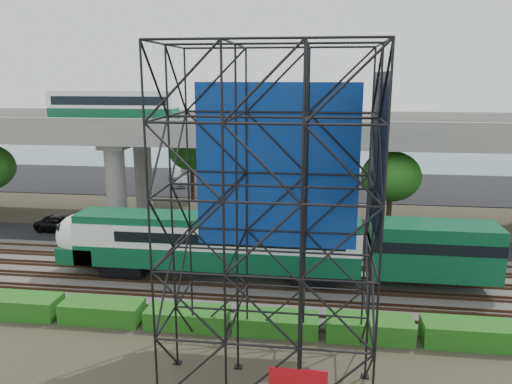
# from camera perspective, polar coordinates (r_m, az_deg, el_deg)

# --- Properties ---
(ground) EXTENTS (140.00, 140.00, 0.00)m
(ground) POSITION_cam_1_polar(r_m,az_deg,el_deg) (33.24, -7.55, -11.34)
(ground) COLOR #474233
(ground) RESTS_ON ground
(ballast_bed) EXTENTS (90.00, 12.00, 0.20)m
(ballast_bed) POSITION_cam_1_polar(r_m,az_deg,el_deg) (34.97, -6.71, -9.86)
(ballast_bed) COLOR slate
(ballast_bed) RESTS_ON ground
(service_road) EXTENTS (90.00, 5.00, 0.08)m
(service_road) POSITION_cam_1_polar(r_m,az_deg,el_deg) (42.74, -3.94, -5.55)
(service_road) COLOR black
(service_road) RESTS_ON ground
(parking_lot) EXTENTS (90.00, 18.00, 0.08)m
(parking_lot) POSITION_cam_1_polar(r_m,az_deg,el_deg) (65.15, 0.11, 1.02)
(parking_lot) COLOR black
(parking_lot) RESTS_ON ground
(harbor_water) EXTENTS (140.00, 40.00, 0.03)m
(harbor_water) POSITION_cam_1_polar(r_m,az_deg,el_deg) (86.65, 1.97, 4.03)
(harbor_water) COLOR slate
(harbor_water) RESTS_ON ground
(rail_tracks) EXTENTS (90.00, 9.52, 0.16)m
(rail_tracks) POSITION_cam_1_polar(r_m,az_deg,el_deg) (34.90, -6.72, -9.59)
(rail_tracks) COLOR #472D1E
(rail_tracks) RESTS_ON ballast_bed
(commuter_train) EXTENTS (29.30, 3.06, 4.30)m
(commuter_train) POSITION_cam_1_polar(r_m,az_deg,el_deg) (33.32, -0.97, -5.83)
(commuter_train) COLOR black
(commuter_train) RESTS_ON rail_tracks
(overpass) EXTENTS (80.00, 12.00, 12.40)m
(overpass) POSITION_cam_1_polar(r_m,az_deg,el_deg) (46.38, -3.76, 6.30)
(overpass) COLOR #9E9B93
(overpass) RESTS_ON ground
(scaffold_tower) EXTENTS (9.36, 6.36, 15.00)m
(scaffold_tower) POSITION_cam_1_polar(r_m,az_deg,el_deg) (22.19, 1.65, -3.18)
(scaffold_tower) COLOR black
(scaffold_tower) RESTS_ON ground
(hedge_strip) EXTENTS (34.60, 1.80, 1.20)m
(hedge_strip) POSITION_cam_1_polar(r_m,az_deg,el_deg) (29.02, -7.84, -13.94)
(hedge_strip) COLOR #145916
(hedge_strip) RESTS_ON ground
(trees) EXTENTS (40.94, 16.94, 7.69)m
(trees) POSITION_cam_1_polar(r_m,az_deg,el_deg) (47.81, -8.21, 3.20)
(trees) COLOR #382314
(trees) RESTS_ON ground
(suv) EXTENTS (5.17, 2.62, 1.40)m
(suv) POSITION_cam_1_polar(r_m,az_deg,el_deg) (48.10, -21.07, -3.36)
(suv) COLOR black
(suv) RESTS_ON service_road
(parked_cars) EXTENTS (38.54, 9.51, 1.26)m
(parked_cars) POSITION_cam_1_polar(r_m,az_deg,el_deg) (64.56, 1.78, 1.47)
(parked_cars) COLOR silver
(parked_cars) RESTS_ON parking_lot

